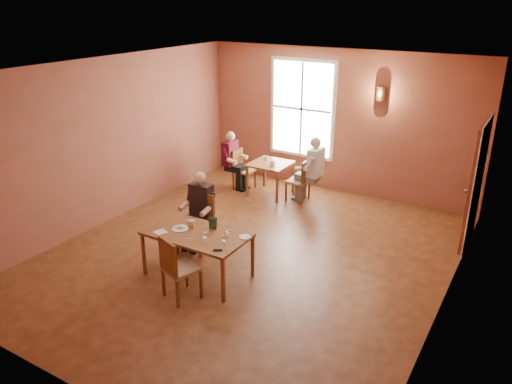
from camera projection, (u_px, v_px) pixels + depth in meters
The scene contains 30 objects.
ground at pixel (250, 255), 8.18m from camera, with size 6.00×7.00×0.01m, color brown.
wall_back at pixel (337, 122), 10.42m from camera, with size 6.00×0.04×3.00m, color brown.
wall_front at pixel (60, 269), 4.84m from camera, with size 6.00×0.04×3.00m, color brown.
wall_left at pixel (109, 141), 9.06m from camera, with size 0.04×7.00×3.00m, color brown.
wall_right at pixel (454, 209), 6.19m from camera, with size 0.04×7.00×3.00m, color brown.
ceiling at pixel (249, 69), 7.08m from camera, with size 6.00×7.00×0.04m, color white.
window at pixel (302, 109), 10.69m from camera, with size 1.36×0.10×1.96m, color white.
door at pixel (474, 186), 8.22m from camera, with size 0.12×1.04×2.10m, color maroon.
wall_sconce at pixel (381, 94), 9.65m from camera, with size 0.16×0.16×0.28m, color brown.
main_table at pixel (198, 254), 7.47m from camera, with size 1.53×0.86×0.72m, color #5D3416, non-canonical shape.
chair_diner_main at pixel (197, 224), 8.18m from camera, with size 0.42×0.42×0.96m, color #412913, non-canonical shape.
diner_main at pixel (196, 216), 8.11m from camera, with size 0.50×0.50×1.25m, color #412D1F, non-canonical shape.
chair_empty at pixel (181, 267), 6.89m from camera, with size 0.42×0.42×0.95m, color #542610, non-canonical shape.
plate_food at pixel (181, 228), 7.45m from camera, with size 0.25×0.25×0.03m, color white.
sandwich at pixel (191, 225), 7.47m from camera, with size 0.09×0.09×0.11m, color tan.
goblet_a at pixel (228, 231), 7.18m from camera, with size 0.08×0.08×0.19m, color white, non-canonical shape.
goblet_b at pixel (225, 240), 6.94m from camera, with size 0.07×0.07×0.18m, color white, non-canonical shape.
goblet_c at pixel (206, 237), 7.02m from camera, with size 0.07×0.07×0.18m, color white, non-canonical shape.
menu_stand at pixel (213, 223), 7.43m from camera, with size 0.11×0.06×0.19m, color #233A2B.
knife at pixel (185, 239), 7.16m from camera, with size 0.20×0.02×0.00m, color silver.
napkin at pixel (160, 232), 7.36m from camera, with size 0.17×0.17×0.01m, color white.
side_plate at pixel (245, 237), 7.20m from camera, with size 0.17×0.17×0.01m, color white.
sunglasses at pixel (218, 250), 6.82m from camera, with size 0.13×0.04×0.02m, color black.
second_table at pixel (270, 179), 10.57m from camera, with size 0.79×0.79×0.70m, color brown, non-canonical shape.
chair_diner_white at pixel (298, 180), 10.22m from camera, with size 0.39×0.39×0.89m, color brown, non-canonical shape.
diner_white at pixel (300, 170), 10.13m from camera, with size 0.53×0.53×1.32m, color white, non-canonical shape.
chair_diner_maroon at pixel (244, 170), 10.85m from camera, with size 0.39×0.39×0.87m, color #563114, non-canonical shape.
diner_maroon at pixel (243, 162), 10.80m from camera, with size 0.49×0.49×1.22m, color #581412, non-canonical shape.
cup_a at pixel (273, 164), 10.25m from camera, with size 0.11×0.11×0.09m, color silver.
cup_b at pixel (266, 158), 10.60m from camera, with size 0.10×0.10×0.10m, color silver.
Camera 1 is at (3.80, -6.14, 3.98)m, focal length 35.00 mm.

